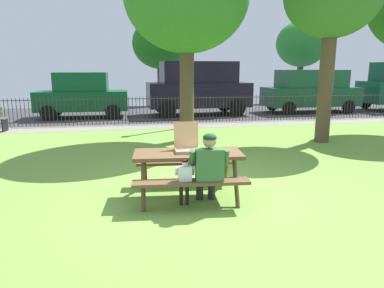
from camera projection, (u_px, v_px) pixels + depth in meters
The scene contains 15 objects.
ground at pixel (188, 163), 8.21m from camera, with size 28.00×12.34×0.02m, color #73A23F.
cobblestone_walkway at pixel (163, 126), 13.47m from camera, with size 28.00×1.40×0.01m, color gray.
street_asphalt at pixel (155, 113), 17.43m from camera, with size 28.00×6.83×0.01m, color #38383D.
picnic_table_foreground at pixel (188, 162), 5.95m from camera, with size 1.92×1.63×0.79m.
pizza_box_open at pixel (187, 144), 6.02m from camera, with size 0.45×0.48×0.48m.
pizza_slice_on_table at pixel (212, 151), 5.95m from camera, with size 0.26×0.31×0.02m.
adult_at_table at pixel (209, 166), 5.48m from camera, with size 0.63×0.61×1.19m.
child_at_table at pixel (185, 178), 5.45m from camera, with size 0.31×0.30×0.81m.
iron_fence_streetside at pixel (161, 110), 14.03m from camera, with size 20.99×0.03×1.07m.
lamp_post_walkway at pixel (188, 64), 12.71m from camera, with size 0.28×0.28×3.76m.
parked_car_center at pixel (83, 95), 15.62m from camera, with size 3.93×1.89×1.98m.
parked_car_right at pixel (198, 87), 16.48m from camera, with size 4.76×2.20×2.46m.
parked_car_far_right at pixel (311, 90), 17.53m from camera, with size 4.64×2.04×2.08m.
far_tree_midleft at pixel (160, 44), 21.78m from camera, with size 3.40×3.40×5.18m.
far_tree_center at pixel (302, 44), 23.42m from camera, with size 3.35×3.35×5.26m.
Camera 1 is at (-1.34, -5.65, 2.14)m, focal length 33.13 mm.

